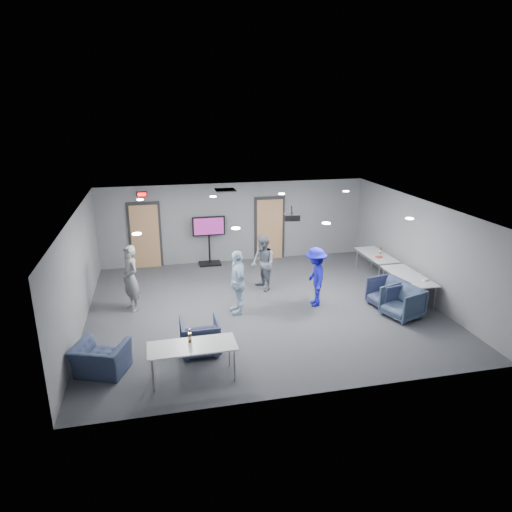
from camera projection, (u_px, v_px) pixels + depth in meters
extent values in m
plane|color=#323539|center=(262.00, 307.00, 12.19)|extent=(9.00, 9.00, 0.00)
plane|color=white|center=(262.00, 208.00, 11.35)|extent=(9.00, 9.00, 0.00)
cube|color=slate|center=(235.00, 222.00, 15.48)|extent=(9.00, 0.02, 2.70)
cube|color=slate|center=(314.00, 329.00, 8.06)|extent=(9.00, 0.02, 2.70)
cube|color=slate|center=(78.00, 272.00, 10.84)|extent=(0.02, 8.00, 2.70)
cube|color=slate|center=(419.00, 248.00, 12.71)|extent=(0.02, 8.00, 2.70)
cube|color=black|center=(145.00, 236.00, 14.92)|extent=(1.06, 0.06, 2.24)
cube|color=tan|center=(145.00, 237.00, 14.89)|extent=(0.90, 0.05, 2.10)
cylinder|color=#92949A|center=(156.00, 238.00, 14.93)|extent=(0.04, 0.10, 0.04)
cube|color=black|center=(269.00, 228.00, 15.79)|extent=(1.06, 0.06, 2.24)
cube|color=tan|center=(270.00, 230.00, 15.76)|extent=(0.90, 0.05, 2.10)
cylinder|color=#92949A|center=(280.00, 231.00, 15.80)|extent=(0.04, 0.10, 0.04)
cube|color=black|center=(142.00, 194.00, 14.46)|extent=(0.32, 0.06, 0.16)
cube|color=#FF0C0C|center=(142.00, 194.00, 14.43)|extent=(0.26, 0.02, 0.11)
cube|color=black|center=(225.00, 190.00, 13.85)|extent=(0.60, 0.60, 0.03)
cylinder|color=white|center=(137.00, 234.00, 9.07)|extent=(0.18, 0.18, 0.02)
cylinder|color=white|center=(140.00, 200.00, 12.41)|extent=(0.18, 0.18, 0.02)
cylinder|color=white|center=(236.00, 228.00, 9.48)|extent=(0.18, 0.18, 0.02)
cylinder|color=white|center=(213.00, 197.00, 12.82)|extent=(0.18, 0.18, 0.02)
cylinder|color=white|center=(326.00, 223.00, 9.90)|extent=(0.18, 0.18, 0.02)
cylinder|color=white|center=(282.00, 194.00, 13.23)|extent=(0.18, 0.18, 0.02)
cylinder|color=white|center=(410.00, 219.00, 10.31)|extent=(0.18, 0.18, 0.02)
cylinder|color=white|center=(346.00, 191.00, 13.65)|extent=(0.18, 0.18, 0.02)
imported|color=gray|center=(131.00, 278.00, 11.77)|extent=(0.67, 0.76, 1.75)
imported|color=slate|center=(263.00, 263.00, 13.10)|extent=(0.78, 0.91, 1.62)
imported|color=silver|center=(238.00, 282.00, 11.62)|extent=(0.46, 1.00, 1.68)
imported|color=#1C1CB8|center=(315.00, 277.00, 12.08)|extent=(0.75, 1.11, 1.60)
imported|color=#333B59|center=(387.00, 293.00, 12.11)|extent=(1.00, 0.98, 0.77)
imported|color=#36465E|center=(403.00, 303.00, 11.49)|extent=(1.09, 1.08, 0.79)
imported|color=#384061|center=(200.00, 336.00, 9.84)|extent=(0.82, 0.84, 0.76)
imported|color=#343F5B|center=(101.00, 359.00, 9.07)|extent=(1.23, 1.16, 0.64)
cube|color=#B9BBBE|center=(376.00, 255.00, 14.16)|extent=(0.71, 1.70, 0.03)
cylinder|color=#92949A|center=(357.00, 259.00, 14.93)|extent=(0.04, 0.04, 0.70)
cylinder|color=#92949A|center=(379.00, 275.00, 13.50)|extent=(0.04, 0.04, 0.70)
cylinder|color=#92949A|center=(372.00, 258.00, 15.04)|extent=(0.04, 0.04, 0.70)
cylinder|color=#92949A|center=(396.00, 274.00, 13.62)|extent=(0.04, 0.04, 0.70)
cube|color=#B9BBBE|center=(409.00, 276.00, 12.40)|extent=(0.76, 1.82, 0.03)
cylinder|color=#92949A|center=(383.00, 279.00, 13.22)|extent=(0.04, 0.04, 0.70)
cylinder|color=#92949A|center=(414.00, 301.00, 11.68)|extent=(0.04, 0.04, 0.70)
cylinder|color=#92949A|center=(402.00, 277.00, 13.34)|extent=(0.04, 0.04, 0.70)
cylinder|color=#92949A|center=(435.00, 299.00, 11.80)|extent=(0.04, 0.04, 0.70)
cube|color=#B9BBBE|center=(192.00, 346.00, 8.76)|extent=(1.71, 0.73, 0.03)
cylinder|color=#92949A|center=(229.00, 351.00, 9.29)|extent=(0.04, 0.04, 0.70)
cylinder|color=#92949A|center=(152.00, 360.00, 8.95)|extent=(0.04, 0.04, 0.70)
cylinder|color=#92949A|center=(235.00, 365.00, 8.79)|extent=(0.04, 0.04, 0.70)
cylinder|color=#92949A|center=(153.00, 376.00, 8.45)|extent=(0.04, 0.04, 0.70)
cylinder|color=#593B0F|center=(190.00, 338.00, 8.84)|extent=(0.07, 0.07, 0.20)
cylinder|color=#593B0F|center=(189.00, 331.00, 8.80)|extent=(0.03, 0.03, 0.09)
cylinder|color=beige|center=(190.00, 338.00, 8.84)|extent=(0.07, 0.07, 0.07)
cylinder|color=#593B0F|center=(381.00, 251.00, 14.20)|extent=(0.06, 0.06, 0.17)
cylinder|color=#593B0F|center=(381.00, 247.00, 14.16)|extent=(0.02, 0.02, 0.07)
cylinder|color=beige|center=(381.00, 251.00, 14.20)|extent=(0.06, 0.06, 0.06)
cube|color=#BF392F|center=(379.00, 257.00, 13.85)|extent=(0.22, 0.18, 0.04)
cube|color=silver|center=(426.00, 280.00, 12.03)|extent=(0.21, 0.17, 0.04)
cube|color=black|center=(210.00, 263.00, 15.47)|extent=(0.72, 0.52, 0.06)
cylinder|color=black|center=(209.00, 245.00, 15.27)|extent=(0.06, 0.06, 1.24)
cube|color=black|center=(209.00, 226.00, 15.06)|extent=(1.08, 0.07, 0.64)
cube|color=#6D185C|center=(209.00, 226.00, 15.01)|extent=(0.98, 0.01, 0.56)
cylinder|color=black|center=(292.00, 210.00, 11.63)|extent=(0.04, 0.04, 0.22)
cube|color=black|center=(292.00, 217.00, 11.69)|extent=(0.42, 0.38, 0.15)
cylinder|color=black|center=(294.00, 219.00, 11.52)|extent=(0.08, 0.06, 0.08)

